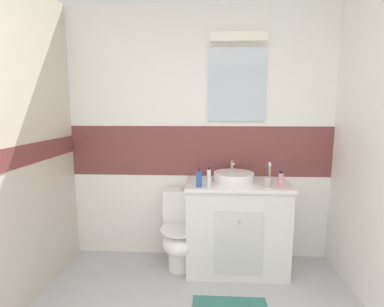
# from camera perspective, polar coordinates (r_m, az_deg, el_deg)

# --- Properties ---
(wall_back_tiled) EXTENTS (3.20, 0.20, 2.50)m
(wall_back_tiled) POSITION_cam_1_polar(r_m,az_deg,el_deg) (2.86, 1.73, 3.78)
(wall_back_tiled) COLOR white
(wall_back_tiled) RESTS_ON ground_plane
(vanity_cabinet) EXTENTS (0.94, 0.52, 0.85)m
(vanity_cabinet) POSITION_cam_1_polar(r_m,az_deg,el_deg) (2.79, 8.86, -14.20)
(vanity_cabinet) COLOR silver
(vanity_cabinet) RESTS_ON ground_plane
(sink_basin) EXTENTS (0.37, 0.41, 0.17)m
(sink_basin) POSITION_cam_1_polar(r_m,az_deg,el_deg) (2.65, 8.39, -4.63)
(sink_basin) COLOR white
(sink_basin) RESTS_ON vanity_cabinet
(toilet) EXTENTS (0.37, 0.50, 0.75)m
(toilet) POSITION_cam_1_polar(r_m,az_deg,el_deg) (2.82, -2.25, -15.58)
(toilet) COLOR white
(toilet) RESTS_ON ground_plane
(toothbrush_cup) EXTENTS (0.07, 0.07, 0.22)m
(toothbrush_cup) POSITION_cam_1_polar(r_m,az_deg,el_deg) (2.54, 15.08, -5.33)
(toothbrush_cup) COLOR #B2ADA3
(toothbrush_cup) RESTS_ON vanity_cabinet
(soap_dispenser) EXTENTS (0.05, 0.05, 0.18)m
(soap_dispenser) POSITION_cam_1_polar(r_m,az_deg,el_deg) (2.45, 1.44, -5.16)
(soap_dispenser) COLOR #2659B2
(soap_dispenser) RESTS_ON vanity_cabinet
(deodorant_spray_can) EXTENTS (0.04, 0.04, 0.15)m
(deodorant_spray_can) POSITION_cam_1_polar(r_m,az_deg,el_deg) (2.54, 17.46, -5.10)
(deodorant_spray_can) COLOR pink
(deodorant_spray_can) RESTS_ON vanity_cabinet
(toothpaste_tube_upright) EXTENTS (0.03, 0.03, 0.17)m
(toothpaste_tube_upright) POSITION_cam_1_polar(r_m,az_deg,el_deg) (2.46, 3.41, -4.85)
(toothpaste_tube_upright) COLOR white
(toothpaste_tube_upright) RESTS_ON vanity_cabinet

